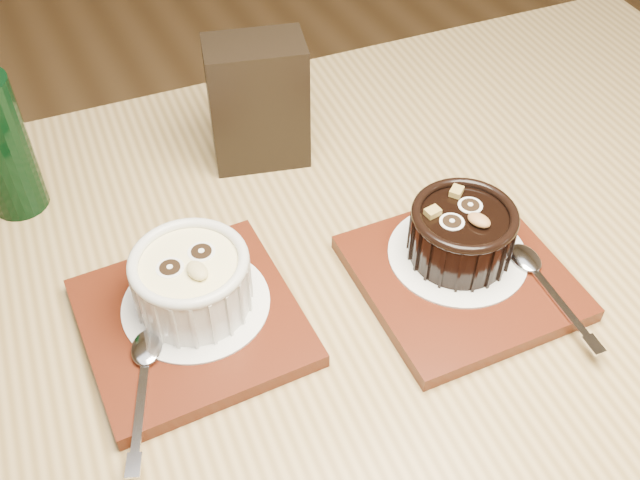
# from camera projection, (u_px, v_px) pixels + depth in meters

# --- Properties ---
(table) EXTENTS (1.26, 0.89, 0.75)m
(table) POSITION_uv_depth(u_px,v_px,m) (340.00, 374.00, 0.73)
(table) COLOR olive
(table) RESTS_ON ground
(tray_left) EXTENTS (0.18, 0.18, 0.01)m
(tray_left) POSITION_uv_depth(u_px,v_px,m) (192.00, 322.00, 0.65)
(tray_left) COLOR #551E0E
(tray_left) RESTS_ON table
(doily_left) EXTENTS (0.13, 0.13, 0.00)m
(doily_left) POSITION_uv_depth(u_px,v_px,m) (196.00, 303.00, 0.66)
(doily_left) COLOR white
(doily_left) RESTS_ON tray_left
(ramekin_white) EXTENTS (0.10, 0.10, 0.06)m
(ramekin_white) POSITION_uv_depth(u_px,v_px,m) (192.00, 279.00, 0.63)
(ramekin_white) COLOR silver
(ramekin_white) RESTS_ON doily_left
(spoon_left) EXTENTS (0.08, 0.13, 0.01)m
(spoon_left) POSITION_uv_depth(u_px,v_px,m) (143.00, 383.00, 0.59)
(spoon_left) COLOR silver
(spoon_left) RESTS_ON tray_left
(tray_right) EXTENTS (0.19, 0.19, 0.01)m
(tray_right) POSITION_uv_depth(u_px,v_px,m) (461.00, 277.00, 0.69)
(tray_right) COLOR #551E0E
(tray_right) RESTS_ON table
(doily_right) EXTENTS (0.13, 0.13, 0.00)m
(doily_right) POSITION_uv_depth(u_px,v_px,m) (458.00, 254.00, 0.70)
(doily_right) COLOR white
(doily_right) RESTS_ON tray_right
(ramekin_dark) EXTENTS (0.10, 0.10, 0.06)m
(ramekin_dark) POSITION_uv_depth(u_px,v_px,m) (462.00, 231.00, 0.68)
(ramekin_dark) COLOR black
(ramekin_dark) RESTS_ON doily_right
(spoon_right) EXTENTS (0.04, 0.14, 0.01)m
(spoon_right) POSITION_uv_depth(u_px,v_px,m) (547.00, 285.00, 0.67)
(spoon_right) COLOR silver
(spoon_right) RESTS_ON tray_right
(condiment_stand) EXTENTS (0.11, 0.08, 0.14)m
(condiment_stand) POSITION_uv_depth(u_px,v_px,m) (258.00, 103.00, 0.77)
(condiment_stand) COLOR black
(condiment_stand) RESTS_ON table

